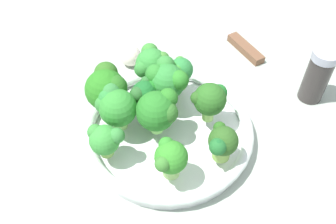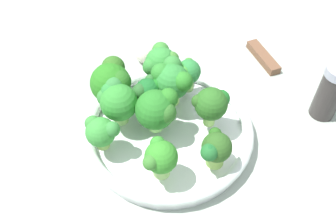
# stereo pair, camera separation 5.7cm
# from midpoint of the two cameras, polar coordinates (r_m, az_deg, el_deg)

# --- Properties ---
(ground_plane) EXTENTS (1.30, 1.30, 0.03)m
(ground_plane) POSITION_cam_midpoint_polar(r_m,az_deg,el_deg) (0.62, -0.39, -5.80)
(ground_plane) COLOR #A5B1A4
(bowl) EXTENTS (0.28, 0.28, 0.03)m
(bowl) POSITION_cam_midpoint_polar(r_m,az_deg,el_deg) (0.61, -2.70, -3.01)
(bowl) COLOR white
(bowl) RESTS_ON ground_plane
(broccoli_floret_0) EXTENTS (0.04, 0.04, 0.06)m
(broccoli_floret_0) POSITION_cam_midpoint_polar(r_m,az_deg,el_deg) (0.63, -0.83, 6.21)
(broccoli_floret_0) COLOR #86BD62
(broccoli_floret_0) RESTS_ON bowl
(broccoli_floret_1) EXTENTS (0.07, 0.07, 0.08)m
(broccoli_floret_1) POSITION_cam_midpoint_polar(r_m,az_deg,el_deg) (0.60, -12.01, 3.55)
(broccoli_floret_1) COLOR #95D672
(broccoli_floret_1) RESTS_ON bowl
(broccoli_floret_2) EXTENTS (0.07, 0.06, 0.08)m
(broccoli_floret_2) POSITION_cam_midpoint_polar(r_m,az_deg,el_deg) (0.60, -2.94, 4.76)
(broccoli_floret_2) COLOR #A2D567
(broccoli_floret_2) RESTS_ON bowl
(broccoli_floret_3) EXTENTS (0.06, 0.06, 0.06)m
(broccoli_floret_3) POSITION_cam_midpoint_polar(r_m,az_deg,el_deg) (0.65, -5.12, 7.19)
(broccoli_floret_3) COLOR #7FC252
(broccoli_floret_3) RESTS_ON bowl
(broccoli_floret_4) EXTENTS (0.07, 0.06, 0.07)m
(broccoli_floret_4) POSITION_cam_midpoint_polar(r_m,az_deg,el_deg) (0.57, -10.86, 0.78)
(broccoli_floret_4) COLOR #91C268
(broccoli_floret_4) RESTS_ON bowl
(broccoli_floret_5) EXTENTS (0.05, 0.05, 0.06)m
(broccoli_floret_5) POSITION_cam_midpoint_polar(r_m,az_deg,el_deg) (0.53, 5.19, -4.83)
(broccoli_floret_5) COLOR #88B54E
(broccoli_floret_5) RESTS_ON bowl
(broccoli_floret_6) EXTENTS (0.06, 0.07, 0.07)m
(broccoli_floret_6) POSITION_cam_midpoint_polar(r_m,az_deg,el_deg) (0.56, -4.40, 0.03)
(broccoli_floret_6) COLOR #87C663
(broccoli_floret_6) RESTS_ON bowl
(broccoli_floret_7) EXTENTS (0.05, 0.06, 0.07)m
(broccoli_floret_7) POSITION_cam_midpoint_polar(r_m,az_deg,el_deg) (0.57, 3.50, 1.91)
(broccoli_floret_7) COLOR #93C95E
(broccoli_floret_7) RESTS_ON bowl
(broccoli_floret_8) EXTENTS (0.05, 0.05, 0.06)m
(broccoli_floret_8) POSITION_cam_midpoint_polar(r_m,az_deg,el_deg) (0.51, -2.89, -7.22)
(broccoli_floret_8) COLOR #A0D06F
(broccoli_floret_8) RESTS_ON bowl
(broccoli_floret_9) EXTENTS (0.05, 0.05, 0.05)m
(broccoli_floret_9) POSITION_cam_midpoint_polar(r_m,az_deg,el_deg) (0.55, -12.57, -4.26)
(broccoli_floret_9) COLOR #89B853
(broccoli_floret_9) RESTS_ON bowl
(broccoli_floret_10) EXTENTS (0.04, 0.05, 0.06)m
(broccoli_floret_10) POSITION_cam_midpoint_polar(r_m,az_deg,el_deg) (0.59, -6.41, 2.67)
(broccoli_floret_10) COLOR #99C863
(broccoli_floret_10) RESTS_ON bowl
(knife) EXTENTS (0.27, 0.05, 0.01)m
(knife) POSITION_cam_midpoint_polar(r_m,az_deg,el_deg) (0.81, 7.65, 11.21)
(knife) COLOR silver
(knife) RESTS_ON ground_plane
(garlic_bulb) EXTENTS (0.04, 0.04, 0.04)m
(garlic_bulb) POSITION_cam_midpoint_polar(r_m,az_deg,el_deg) (0.74, -7.99, 8.40)
(garlic_bulb) COLOR white
(garlic_bulb) RESTS_ON ground_plane
(pepper_shaker) EXTENTS (0.04, 0.04, 0.10)m
(pepper_shaker) POSITION_cam_midpoint_polar(r_m,az_deg,el_deg) (0.68, 19.64, 5.15)
(pepper_shaker) COLOR #373030
(pepper_shaker) RESTS_ON ground_plane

